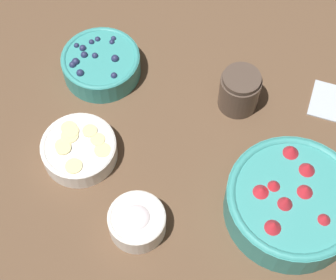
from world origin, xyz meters
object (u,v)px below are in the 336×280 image
(bowl_cream, at_px, (137,221))
(jar_chocolate, at_px, (239,92))
(bowl_blueberries, at_px, (101,63))
(bowl_strawberries, at_px, (292,201))
(bowl_bananas, at_px, (79,149))

(bowl_cream, height_order, jar_chocolate, jar_chocolate)
(bowl_blueberries, relative_size, jar_chocolate, 1.84)
(bowl_strawberries, bearing_deg, bowl_cream, 14.85)
(bowl_bananas, distance_m, bowl_cream, 0.19)
(jar_chocolate, bearing_deg, bowl_blueberries, -7.20)
(bowl_blueberries, bearing_deg, bowl_strawberries, 146.90)
(bowl_strawberries, xyz_separation_m, jar_chocolate, (0.11, -0.22, -0.00))
(bowl_blueberries, distance_m, bowl_bananas, 0.20)
(bowl_cream, distance_m, jar_chocolate, 0.33)
(bowl_blueberries, distance_m, bowl_cream, 0.36)
(bowl_strawberries, distance_m, jar_chocolate, 0.25)
(bowl_cream, bearing_deg, bowl_bananas, -44.04)
(bowl_bananas, bearing_deg, bowl_cream, 135.96)
(bowl_blueberries, height_order, bowl_cream, bowl_blueberries)
(bowl_strawberries, relative_size, bowl_cream, 2.33)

